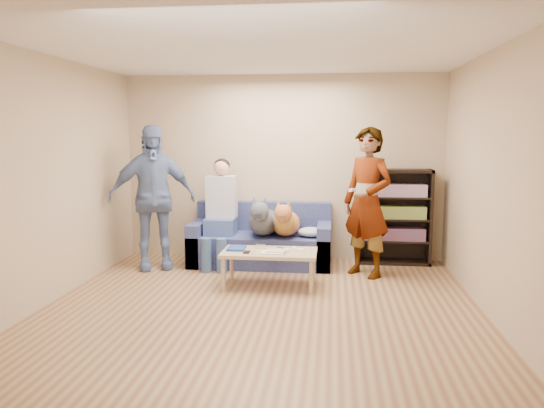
# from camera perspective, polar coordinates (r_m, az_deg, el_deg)

# --- Properties ---
(ground) EXTENTS (5.00, 5.00, 0.00)m
(ground) POSITION_cam_1_polar(r_m,az_deg,el_deg) (5.35, -1.50, -11.86)
(ground) COLOR brown
(ground) RESTS_ON ground
(ceiling) EXTENTS (5.00, 5.00, 0.00)m
(ceiling) POSITION_cam_1_polar(r_m,az_deg,el_deg) (5.11, -1.61, 16.80)
(ceiling) COLOR white
(ceiling) RESTS_ON ground
(wall_back) EXTENTS (4.50, 0.00, 4.50)m
(wall_back) POSITION_cam_1_polar(r_m,az_deg,el_deg) (7.54, 1.13, 3.94)
(wall_back) COLOR tan
(wall_back) RESTS_ON ground
(wall_front) EXTENTS (4.50, 0.00, 4.50)m
(wall_front) POSITION_cam_1_polar(r_m,az_deg,el_deg) (2.64, -9.24, -3.08)
(wall_front) COLOR tan
(wall_front) RESTS_ON ground
(wall_left) EXTENTS (0.00, 5.00, 5.00)m
(wall_left) POSITION_cam_1_polar(r_m,az_deg,el_deg) (5.83, -24.04, 2.19)
(wall_left) COLOR tan
(wall_left) RESTS_ON ground
(wall_right) EXTENTS (0.00, 5.00, 5.00)m
(wall_right) POSITION_cam_1_polar(r_m,az_deg,el_deg) (5.25, 23.58, 1.68)
(wall_right) COLOR tan
(wall_right) RESTS_ON ground
(blanket) EXTENTS (0.35, 0.30, 0.12)m
(blanket) POSITION_cam_1_polar(r_m,az_deg,el_deg) (7.04, 4.22, -3.01)
(blanket) COLOR silver
(blanket) RESTS_ON sofa
(person_standing_right) EXTENTS (0.81, 0.78, 1.86)m
(person_standing_right) POSITION_cam_1_polar(r_m,az_deg,el_deg) (6.69, 10.21, 0.18)
(person_standing_right) COLOR gray
(person_standing_right) RESTS_ON ground
(person_standing_left) EXTENTS (1.20, 0.87, 1.90)m
(person_standing_left) POSITION_cam_1_polar(r_m,az_deg,el_deg) (7.13, -12.76, 0.69)
(person_standing_left) COLOR #6D86AF
(person_standing_left) RESTS_ON ground
(held_controller) EXTENTS (0.08, 0.13, 0.03)m
(held_controller) POSITION_cam_1_polar(r_m,az_deg,el_deg) (6.46, 8.58, 1.51)
(held_controller) COLOR white
(held_controller) RESTS_ON person_standing_right
(notebook_blue) EXTENTS (0.20, 0.26, 0.03)m
(notebook_blue) POSITION_cam_1_polar(r_m,az_deg,el_deg) (6.31, -3.84, -4.76)
(notebook_blue) COLOR navy
(notebook_blue) RESTS_ON coffee_table
(papers) EXTENTS (0.26, 0.20, 0.02)m
(papers) POSITION_cam_1_polar(r_m,az_deg,el_deg) (6.10, 0.08, -5.22)
(papers) COLOR silver
(papers) RESTS_ON coffee_table
(magazine) EXTENTS (0.22, 0.17, 0.01)m
(magazine) POSITION_cam_1_polar(r_m,az_deg,el_deg) (6.12, 0.38, -5.07)
(magazine) COLOR #BCB496
(magazine) RESTS_ON coffee_table
(camera_silver) EXTENTS (0.11, 0.06, 0.05)m
(camera_silver) POSITION_cam_1_polar(r_m,az_deg,el_deg) (6.33, -1.23, -4.59)
(camera_silver) COLOR #B7B7BC
(camera_silver) RESTS_ON coffee_table
(controller_a) EXTENTS (0.04, 0.13, 0.03)m
(controller_a) POSITION_cam_1_polar(r_m,az_deg,el_deg) (6.28, 2.38, -4.80)
(controller_a) COLOR white
(controller_a) RESTS_ON coffee_table
(controller_b) EXTENTS (0.09, 0.06, 0.03)m
(controller_b) POSITION_cam_1_polar(r_m,az_deg,el_deg) (6.19, 3.07, -4.98)
(controller_b) COLOR white
(controller_b) RESTS_ON coffee_table
(headphone_cup_a) EXTENTS (0.07, 0.07, 0.02)m
(headphone_cup_a) POSITION_cam_1_polar(r_m,az_deg,el_deg) (6.17, 1.55, -5.07)
(headphone_cup_a) COLOR silver
(headphone_cup_a) RESTS_ON coffee_table
(headphone_cup_b) EXTENTS (0.07, 0.07, 0.02)m
(headphone_cup_b) POSITION_cam_1_polar(r_m,az_deg,el_deg) (6.24, 1.62, -4.91)
(headphone_cup_b) COLOR white
(headphone_cup_b) RESTS_ON coffee_table
(pen_orange) EXTENTS (0.13, 0.06, 0.01)m
(pen_orange) POSITION_cam_1_polar(r_m,az_deg,el_deg) (6.05, -0.65, -5.36)
(pen_orange) COLOR #DE5A1F
(pen_orange) RESTS_ON coffee_table
(pen_black) EXTENTS (0.13, 0.08, 0.01)m
(pen_black) POSITION_cam_1_polar(r_m,az_deg,el_deg) (6.37, 0.99, -4.71)
(pen_black) COLOR black
(pen_black) RESTS_ON coffee_table
(wallet) EXTENTS (0.07, 0.12, 0.02)m
(wallet) POSITION_cam_1_polar(r_m,az_deg,el_deg) (6.12, -2.74, -5.19)
(wallet) COLOR black
(wallet) RESTS_ON coffee_table
(sofa) EXTENTS (1.90, 0.85, 0.82)m
(sofa) POSITION_cam_1_polar(r_m,az_deg,el_deg) (7.31, -1.15, -4.24)
(sofa) COLOR #515B93
(sofa) RESTS_ON ground
(person_seated) EXTENTS (0.40, 0.73, 1.47)m
(person_seated) POSITION_cam_1_polar(r_m,az_deg,el_deg) (7.20, -5.58, -0.49)
(person_seated) COLOR #445397
(person_seated) RESTS_ON sofa
(dog_gray) EXTENTS (0.40, 1.24, 0.58)m
(dog_gray) POSITION_cam_1_polar(r_m,az_deg,el_deg) (7.05, -0.92, -1.80)
(dog_gray) COLOR #45494F
(dog_gray) RESTS_ON sofa
(dog_tan) EXTENTS (0.37, 1.15, 0.54)m
(dog_tan) POSITION_cam_1_polar(r_m,az_deg,el_deg) (7.03, 1.48, -1.95)
(dog_tan) COLOR #C4813B
(dog_tan) RESTS_ON sofa
(coffee_table) EXTENTS (1.10, 0.60, 0.42)m
(coffee_table) POSITION_cam_1_polar(r_m,az_deg,el_deg) (6.22, -0.28, -5.49)
(coffee_table) COLOR tan
(coffee_table) RESTS_ON ground
(bookshelf) EXTENTS (1.00, 0.34, 1.30)m
(bookshelf) POSITION_cam_1_polar(r_m,az_deg,el_deg) (7.45, 12.94, -1.10)
(bookshelf) COLOR black
(bookshelf) RESTS_ON ground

